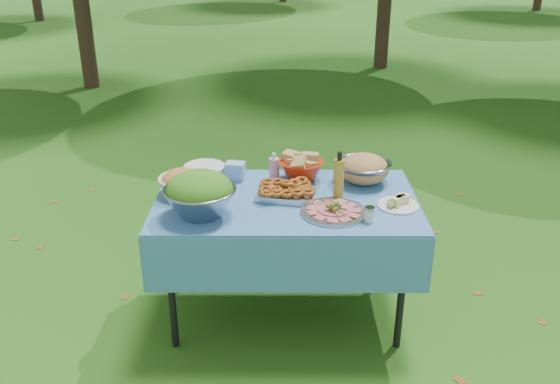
# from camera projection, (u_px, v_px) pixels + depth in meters

# --- Properties ---
(ground) EXTENTS (80.00, 80.00, 0.00)m
(ground) POSITION_uv_depth(u_px,v_px,m) (286.00, 312.00, 3.62)
(ground) COLOR #113309
(ground) RESTS_ON ground
(picnic_table) EXTENTS (1.46, 0.86, 0.76)m
(picnic_table) POSITION_uv_depth(u_px,v_px,m) (286.00, 258.00, 3.46)
(picnic_table) COLOR #7CC7EF
(picnic_table) RESTS_ON ground
(salad_bowl) EXTENTS (0.43, 0.43, 0.25)m
(salad_bowl) POSITION_uv_depth(u_px,v_px,m) (200.00, 194.00, 3.07)
(salad_bowl) COLOR gray
(salad_bowl) RESTS_ON picnic_table
(pasta_bowl_white) EXTENTS (0.32, 0.32, 0.15)m
(pasta_bowl_white) POSITION_uv_depth(u_px,v_px,m) (182.00, 182.00, 3.34)
(pasta_bowl_white) COLOR white
(pasta_bowl_white) RESTS_ON picnic_table
(plate_stack) EXTENTS (0.28, 0.28, 0.08)m
(plate_stack) POSITION_uv_depth(u_px,v_px,m) (205.00, 172.00, 3.56)
(plate_stack) COLOR white
(plate_stack) RESTS_ON picnic_table
(wipes_box) EXTENTS (0.13, 0.10, 0.10)m
(wipes_box) POSITION_uv_depth(u_px,v_px,m) (235.00, 171.00, 3.55)
(wipes_box) COLOR #90C6F3
(wipes_box) RESTS_ON picnic_table
(sanitizer_bottle) EXTENTS (0.08, 0.08, 0.18)m
(sanitizer_bottle) POSITION_uv_depth(u_px,v_px,m) (274.00, 167.00, 3.50)
(sanitizer_bottle) COLOR pink
(sanitizer_bottle) RESTS_ON picnic_table
(bread_bowl) EXTENTS (0.33, 0.33, 0.18)m
(bread_bowl) POSITION_uv_depth(u_px,v_px,m) (301.00, 165.00, 3.53)
(bread_bowl) COLOR red
(bread_bowl) RESTS_ON picnic_table
(pasta_bowl_steel) EXTENTS (0.40, 0.40, 0.17)m
(pasta_bowl_steel) POSITION_uv_depth(u_px,v_px,m) (364.00, 168.00, 3.50)
(pasta_bowl_steel) COLOR gray
(pasta_bowl_steel) RESTS_ON picnic_table
(fried_tray) EXTENTS (0.35, 0.28, 0.07)m
(fried_tray) POSITION_uv_depth(u_px,v_px,m) (287.00, 191.00, 3.31)
(fried_tray) COLOR #BCBDC2
(fried_tray) RESTS_ON picnic_table
(charcuterie_platter) EXTENTS (0.46, 0.46, 0.08)m
(charcuterie_platter) POSITION_uv_depth(u_px,v_px,m) (334.00, 206.00, 3.13)
(charcuterie_platter) COLOR #B2B6B9
(charcuterie_platter) RESTS_ON picnic_table
(oil_bottle) EXTENTS (0.07, 0.07, 0.27)m
(oil_bottle) POSITION_uv_depth(u_px,v_px,m) (339.00, 175.00, 3.27)
(oil_bottle) COLOR #AD9830
(oil_bottle) RESTS_ON picnic_table
(cheese_plate) EXTENTS (0.25, 0.25, 0.06)m
(cheese_plate) POSITION_uv_depth(u_px,v_px,m) (398.00, 201.00, 3.21)
(cheese_plate) COLOR white
(cheese_plate) RESTS_ON picnic_table
(shaker) EXTENTS (0.07, 0.07, 0.08)m
(shaker) POSITION_uv_depth(u_px,v_px,m) (369.00, 214.00, 3.04)
(shaker) COLOR white
(shaker) RESTS_ON picnic_table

